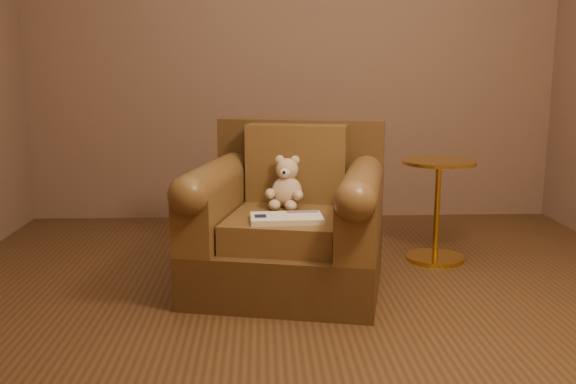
{
  "coord_description": "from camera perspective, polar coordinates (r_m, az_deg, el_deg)",
  "views": [
    {
      "loc": [
        -0.25,
        -2.9,
        1.14
      ],
      "look_at": [
        -0.11,
        0.29,
        0.52
      ],
      "focal_mm": 40.0,
      "sensor_mm": 36.0,
      "label": 1
    }
  ],
  "objects": [
    {
      "name": "side_table",
      "position": [
        3.93,
        13.11,
        -1.32
      ],
      "size": [
        0.44,
        0.44,
        0.61
      ],
      "color": "gold",
      "rests_on": "floor"
    },
    {
      "name": "floor",
      "position": [
        3.13,
        2.25,
        -10.47
      ],
      "size": [
        4.0,
        4.0,
        0.0
      ],
      "primitive_type": "plane",
      "color": "#4F341B",
      "rests_on": "ground"
    },
    {
      "name": "teddy_bear",
      "position": [
        3.43,
        -0.16,
        0.4
      ],
      "size": [
        0.2,
        0.24,
        0.28
      ],
      "rotation": [
        0.0,
        0.0,
        -0.26
      ],
      "color": "beige",
      "rests_on": "armchair"
    },
    {
      "name": "armchair",
      "position": [
        3.39,
        0.09,
        -2.91
      ],
      "size": [
        1.13,
        1.09,
        0.86
      ],
      "rotation": [
        0.0,
        0.0,
        -0.22
      ],
      "color": "#4B3519",
      "rests_on": "floor"
    },
    {
      "name": "guidebook",
      "position": [
        3.13,
        -0.14,
        -2.35
      ],
      "size": [
        0.36,
        0.23,
        0.03
      ],
      "rotation": [
        0.0,
        0.0,
        0.04
      ],
      "color": "beige",
      "rests_on": "armchair"
    }
  ]
}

